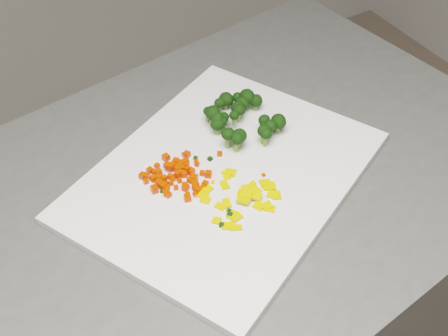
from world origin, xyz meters
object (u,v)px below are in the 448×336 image
cutting_board (224,176)px  pepper_pile (239,196)px  carrot_pile (175,171)px  broccoli_pile (242,114)px  counter_block (230,328)px

cutting_board → pepper_pile: (-0.01, -0.06, 0.01)m
carrot_pile → broccoli_pile: (0.15, 0.05, 0.01)m
pepper_pile → broccoli_pile: size_ratio=0.97×
broccoli_pile → carrot_pile: bearing=-161.3°
counter_block → pepper_pile: bearing=-113.1°
pepper_pile → broccoli_pile: broccoli_pile is taller
carrot_pile → broccoli_pile: 0.16m
counter_block → pepper_pile: (-0.03, -0.06, 0.47)m
carrot_pile → pepper_pile: bearing=-55.8°
counter_block → cutting_board: (-0.02, -0.01, 0.46)m
counter_block → broccoli_pile: (0.06, 0.07, 0.49)m
carrot_pile → broccoli_pile: size_ratio=0.83×
cutting_board → carrot_pile: size_ratio=4.50×
counter_block → cutting_board: size_ratio=2.10×
pepper_pile → broccoli_pile: 0.16m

